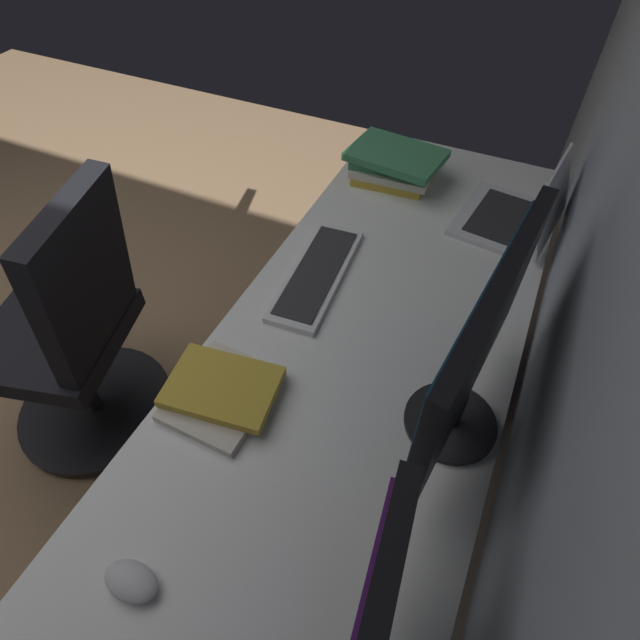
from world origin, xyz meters
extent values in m
cube|color=white|center=(-0.01, 1.63, 0.71)|extent=(2.31, 0.72, 0.03)
cylinder|color=silver|center=(-1.10, 1.33, 0.35)|extent=(0.05, 0.05, 0.70)
cylinder|color=silver|center=(-1.10, 1.93, 0.35)|extent=(0.05, 0.05, 0.70)
cube|color=white|center=(-0.27, 1.66, 0.35)|extent=(0.40, 0.50, 0.69)
cube|color=silver|center=(-0.27, 1.41, 0.35)|extent=(0.37, 0.01, 0.61)
cylinder|color=black|center=(-0.03, 1.88, 0.74)|extent=(0.20, 0.20, 0.01)
cylinder|color=black|center=(-0.03, 1.88, 0.79)|extent=(0.04, 0.04, 0.10)
cube|color=black|center=(-0.03, 1.88, 1.01)|extent=(0.54, 0.09, 0.33)
cube|color=navy|center=(-0.03, 1.86, 1.01)|extent=(0.49, 0.06, 0.29)
cube|color=silver|center=(-0.79, 1.82, 0.74)|extent=(0.34, 0.26, 0.01)
cube|color=#262628|center=(-0.79, 1.82, 0.75)|extent=(0.27, 0.17, 0.00)
cube|color=silver|center=(-0.78, 1.96, 0.85)|extent=(0.32, 0.10, 0.21)
cube|color=#19234C|center=(-0.78, 1.96, 0.85)|extent=(0.28, 0.08, 0.17)
cube|color=silver|center=(-0.33, 1.42, 0.74)|extent=(0.43, 0.17, 0.02)
cube|color=#2D2D30|center=(-0.33, 1.42, 0.75)|extent=(0.39, 0.14, 0.00)
ellipsoid|color=silver|center=(0.52, 1.46, 0.75)|extent=(0.06, 0.10, 0.03)
cube|color=beige|center=(0.12, 1.40, 0.74)|extent=(0.24, 0.21, 0.02)
cube|color=gold|center=(0.12, 1.40, 0.76)|extent=(0.20, 0.26, 0.02)
cube|color=gold|center=(-0.88, 1.45, 0.74)|extent=(0.23, 0.25, 0.03)
cube|color=beige|center=(-0.87, 1.45, 0.77)|extent=(0.19, 0.27, 0.02)
cube|color=#3D8456|center=(-0.89, 1.44, 0.79)|extent=(0.20, 0.28, 0.03)
cube|color=#3D8456|center=(-0.87, 1.46, 0.82)|extent=(0.24, 0.32, 0.03)
cube|color=black|center=(0.02, 0.65, 0.46)|extent=(0.53, 0.52, 0.07)
cube|color=black|center=(-0.03, 0.86, 0.74)|extent=(0.42, 0.23, 0.50)
cylinder|color=black|center=(0.02, 0.65, 0.24)|extent=(0.05, 0.05, 0.37)
cylinder|color=black|center=(0.02, 0.65, 0.04)|extent=(0.56, 0.56, 0.03)
camera|label=1|loc=(0.60, 1.86, 1.70)|focal=28.41mm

